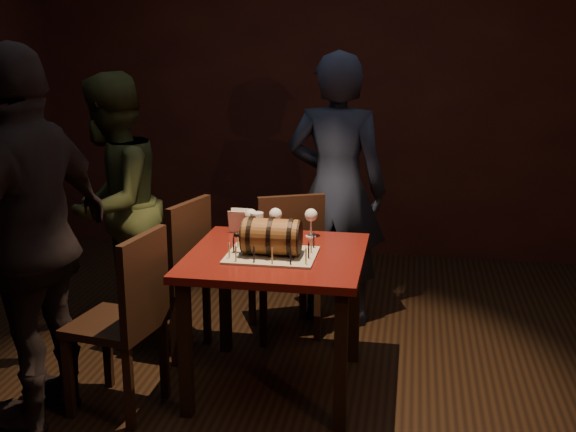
{
  "coord_description": "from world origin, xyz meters",
  "views": [
    {
      "loc": [
        0.65,
        -3.43,
        1.87
      ],
      "look_at": [
        0.04,
        0.05,
        0.95
      ],
      "focal_mm": 45.0,
      "sensor_mm": 36.0,
      "label": 1
    }
  ],
  "objects_px": {
    "wine_glass_right": "(311,216)",
    "chair_left_front": "(128,313)",
    "chair_back": "(287,257)",
    "barrel_cake": "(271,237)",
    "pint_of_ale": "(257,226)",
    "pub_table": "(276,273)",
    "wine_glass_mid": "(275,216)",
    "wine_glass_left": "(251,217)",
    "person_left_front": "(32,239)",
    "person_back": "(337,190)",
    "person_left_rear": "(113,205)",
    "chair_left_rear": "(177,268)"
  },
  "relations": [
    {
      "from": "wine_glass_mid",
      "to": "chair_left_rear",
      "type": "bearing_deg",
      "value": 178.79
    },
    {
      "from": "barrel_cake",
      "to": "pint_of_ale",
      "type": "xyz_separation_m",
      "value": [
        -0.14,
        0.29,
        -0.03
      ]
    },
    {
      "from": "chair_back",
      "to": "person_left_front",
      "type": "relative_size",
      "value": 0.51
    },
    {
      "from": "wine_glass_mid",
      "to": "person_left_rear",
      "type": "relative_size",
      "value": 0.1
    },
    {
      "from": "wine_glass_right",
      "to": "pint_of_ale",
      "type": "relative_size",
      "value": 1.07
    },
    {
      "from": "person_left_front",
      "to": "person_back",
      "type": "bearing_deg",
      "value": 148.33
    },
    {
      "from": "chair_back",
      "to": "chair_left_rear",
      "type": "bearing_deg",
      "value": -152.44
    },
    {
      "from": "wine_glass_mid",
      "to": "chair_back",
      "type": "bearing_deg",
      "value": 88.59
    },
    {
      "from": "wine_glass_mid",
      "to": "wine_glass_right",
      "type": "relative_size",
      "value": 1.0
    },
    {
      "from": "wine_glass_left",
      "to": "person_left_front",
      "type": "relative_size",
      "value": 0.09
    },
    {
      "from": "wine_glass_left",
      "to": "chair_left_front",
      "type": "distance_m",
      "value": 0.87
    },
    {
      "from": "chair_left_front",
      "to": "chair_left_rear",
      "type": "bearing_deg",
      "value": 88.7
    },
    {
      "from": "wine_glass_right",
      "to": "barrel_cake",
      "type": "bearing_deg",
      "value": -110.85
    },
    {
      "from": "person_back",
      "to": "wine_glass_mid",
      "type": "bearing_deg",
      "value": 73.33
    },
    {
      "from": "chair_back",
      "to": "person_left_front",
      "type": "height_order",
      "value": "person_left_front"
    },
    {
      "from": "pub_table",
      "to": "person_left_rear",
      "type": "bearing_deg",
      "value": 152.63
    },
    {
      "from": "wine_glass_left",
      "to": "pint_of_ale",
      "type": "xyz_separation_m",
      "value": [
        0.04,
        -0.03,
        -0.05
      ]
    },
    {
      "from": "chair_left_rear",
      "to": "person_back",
      "type": "height_order",
      "value": "person_back"
    },
    {
      "from": "pub_table",
      "to": "wine_glass_right",
      "type": "relative_size",
      "value": 5.59
    },
    {
      "from": "pub_table",
      "to": "wine_glass_mid",
      "type": "distance_m",
      "value": 0.39
    },
    {
      "from": "wine_glass_mid",
      "to": "chair_left_front",
      "type": "xyz_separation_m",
      "value": [
        -0.61,
        -0.68,
        -0.34
      ]
    },
    {
      "from": "pint_of_ale",
      "to": "chair_left_rear",
      "type": "distance_m",
      "value": 0.59
    },
    {
      "from": "chair_left_rear",
      "to": "chair_back",
      "type": "bearing_deg",
      "value": 27.56
    },
    {
      "from": "person_left_rear",
      "to": "barrel_cake",
      "type": "bearing_deg",
      "value": 63.73
    },
    {
      "from": "pub_table",
      "to": "person_left_front",
      "type": "height_order",
      "value": "person_left_front"
    },
    {
      "from": "wine_glass_mid",
      "to": "chair_left_rear",
      "type": "height_order",
      "value": "chair_left_rear"
    },
    {
      "from": "barrel_cake",
      "to": "wine_glass_left",
      "type": "bearing_deg",
      "value": 119.11
    },
    {
      "from": "barrel_cake",
      "to": "person_back",
      "type": "distance_m",
      "value": 1.06
    },
    {
      "from": "barrel_cake",
      "to": "chair_left_rear",
      "type": "height_order",
      "value": "barrel_cake"
    },
    {
      "from": "wine_glass_right",
      "to": "chair_left_front",
      "type": "relative_size",
      "value": 0.17
    },
    {
      "from": "barrel_cake",
      "to": "chair_back",
      "type": "distance_m",
      "value": 0.77
    },
    {
      "from": "person_back",
      "to": "chair_back",
      "type": "bearing_deg",
      "value": 58.11
    },
    {
      "from": "wine_glass_right",
      "to": "person_left_rear",
      "type": "distance_m",
      "value": 1.3
    },
    {
      "from": "person_left_rear",
      "to": "pint_of_ale",
      "type": "bearing_deg",
      "value": 73.7
    },
    {
      "from": "chair_left_rear",
      "to": "person_left_rear",
      "type": "xyz_separation_m",
      "value": [
        -0.49,
        0.27,
        0.29
      ]
    },
    {
      "from": "barrel_cake",
      "to": "person_back",
      "type": "relative_size",
      "value": 0.2
    },
    {
      "from": "barrel_cake",
      "to": "wine_glass_left",
      "type": "xyz_separation_m",
      "value": [
        -0.18,
        0.32,
        0.01
      ]
    },
    {
      "from": "person_back",
      "to": "person_left_front",
      "type": "bearing_deg",
      "value": 54.07
    },
    {
      "from": "wine_glass_right",
      "to": "chair_back",
      "type": "bearing_deg",
      "value": 121.72
    },
    {
      "from": "chair_left_front",
      "to": "person_back",
      "type": "bearing_deg",
      "value": 57.11
    },
    {
      "from": "barrel_cake",
      "to": "chair_left_rear",
      "type": "relative_size",
      "value": 0.37
    },
    {
      "from": "person_left_front",
      "to": "chair_back",
      "type": "bearing_deg",
      "value": 147.18
    },
    {
      "from": "pint_of_ale",
      "to": "person_left_rear",
      "type": "xyz_separation_m",
      "value": [
        -0.99,
        0.36,
        -0.01
      ]
    },
    {
      "from": "barrel_cake",
      "to": "chair_back",
      "type": "height_order",
      "value": "barrel_cake"
    },
    {
      "from": "person_left_front",
      "to": "chair_left_rear",
      "type": "bearing_deg",
      "value": 161.99
    },
    {
      "from": "wine_glass_left",
      "to": "pint_of_ale",
      "type": "height_order",
      "value": "wine_glass_left"
    },
    {
      "from": "wine_glass_left",
      "to": "person_left_front",
      "type": "distance_m",
      "value": 1.16
    },
    {
      "from": "person_left_front",
      "to": "chair_left_front",
      "type": "bearing_deg",
      "value": 115.53
    },
    {
      "from": "chair_back",
      "to": "person_back",
      "type": "relative_size",
      "value": 0.53
    },
    {
      "from": "wine_glass_right",
      "to": "wine_glass_left",
      "type": "bearing_deg",
      "value": -169.22
    }
  ]
}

